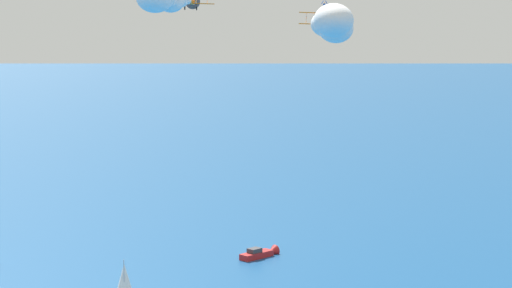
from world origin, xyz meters
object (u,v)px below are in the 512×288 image
at_px(biplane_lead, 191,0).
at_px(motorboat_inshore, 261,253).
at_px(wingwalker_wingman, 324,6).
at_px(biplane_wingman, 324,21).
at_px(sailboat_far_port, 124,284).

bearing_deg(biplane_lead, motorboat_inshore, 27.67).
bearing_deg(wingwalker_wingman, biplane_wingman, 139.38).
bearing_deg(biplane_lead, wingwalker_wingman, -66.45).
xyz_separation_m(sailboat_far_port, biplane_wingman, (8.95, -34.69, 43.61)).
xyz_separation_m(biplane_lead, biplane_wingman, (8.26, -19.04, -3.11)).
bearing_deg(biplane_wingman, biplane_lead, 113.46).
relative_size(motorboat_inshore, wingwalker_wingman, 5.29).
relative_size(biplane_wingman, wingwalker_wingman, 3.79).
bearing_deg(motorboat_inshore, biplane_lead, -152.33).
relative_size(sailboat_far_port, biplane_wingman, 1.19).
bearing_deg(sailboat_far_port, biplane_wingman, -75.53).
bearing_deg(biplane_lead, sailboat_far_port, 92.52).
bearing_deg(sailboat_far_port, wingwalker_wingman, -75.46).
distance_m(sailboat_far_port, biplane_lead, 49.28).
xyz_separation_m(sailboat_far_port, motorboat_inshore, (40.01, 4.97, -2.89)).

